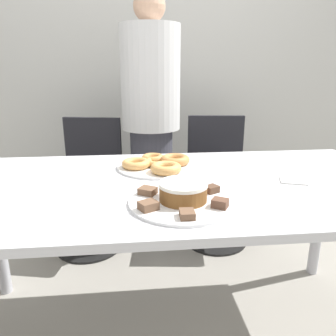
{
  "coord_description": "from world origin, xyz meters",
  "views": [
    {
      "loc": [
        -0.15,
        -1.22,
        1.19
      ],
      "look_at": [
        -0.03,
        -0.0,
        0.81
      ],
      "focal_mm": 35.0,
      "sensor_mm": 36.0,
      "label": 1
    }
  ],
  "objects_px": {
    "frosted_cake": "(182,191)",
    "napkin": "(294,181)",
    "office_chair_left": "(89,189)",
    "plate_cake": "(182,202)",
    "plate_donuts": "(158,166)",
    "person_standing": "(151,121)",
    "office_chair_right": "(216,184)"
  },
  "relations": [
    {
      "from": "person_standing",
      "to": "frosted_cake",
      "type": "relative_size",
      "value": 10.01
    },
    {
      "from": "office_chair_right",
      "to": "person_standing",
      "type": "bearing_deg",
      "value": -176.08
    },
    {
      "from": "plate_cake",
      "to": "napkin",
      "type": "relative_size",
      "value": 3.02
    },
    {
      "from": "office_chair_left",
      "to": "person_standing",
      "type": "bearing_deg",
      "value": 15.25
    },
    {
      "from": "person_standing",
      "to": "office_chair_left",
      "type": "height_order",
      "value": "person_standing"
    },
    {
      "from": "frosted_cake",
      "to": "napkin",
      "type": "xyz_separation_m",
      "value": [
        0.48,
        0.17,
        -0.04
      ]
    },
    {
      "from": "plate_cake",
      "to": "plate_donuts",
      "type": "height_order",
      "value": "same"
    },
    {
      "from": "office_chair_left",
      "to": "napkin",
      "type": "relative_size",
      "value": 7.11
    },
    {
      "from": "person_standing",
      "to": "frosted_cake",
      "type": "height_order",
      "value": "person_standing"
    },
    {
      "from": "plate_cake",
      "to": "plate_donuts",
      "type": "bearing_deg",
      "value": 96.99
    },
    {
      "from": "person_standing",
      "to": "napkin",
      "type": "distance_m",
      "value": 1.09
    },
    {
      "from": "person_standing",
      "to": "plate_cake",
      "type": "height_order",
      "value": "person_standing"
    },
    {
      "from": "plate_cake",
      "to": "napkin",
      "type": "xyz_separation_m",
      "value": [
        0.48,
        0.17,
        -0.0
      ]
    },
    {
      "from": "plate_cake",
      "to": "frosted_cake",
      "type": "relative_size",
      "value": 2.25
    },
    {
      "from": "plate_cake",
      "to": "frosted_cake",
      "type": "height_order",
      "value": "frosted_cake"
    },
    {
      "from": "office_chair_right",
      "to": "plate_cake",
      "type": "bearing_deg",
      "value": -103.65
    },
    {
      "from": "office_chair_left",
      "to": "napkin",
      "type": "distance_m",
      "value": 1.37
    },
    {
      "from": "person_standing",
      "to": "office_chair_left",
      "type": "distance_m",
      "value": 0.62
    },
    {
      "from": "person_standing",
      "to": "plate_donuts",
      "type": "distance_m",
      "value": 0.71
    },
    {
      "from": "person_standing",
      "to": "office_chair_left",
      "type": "xyz_separation_m",
      "value": [
        -0.43,
        -0.02,
        -0.45
      ]
    },
    {
      "from": "napkin",
      "to": "office_chair_left",
      "type": "bearing_deg",
      "value": 135.58
    },
    {
      "from": "person_standing",
      "to": "office_chair_right",
      "type": "distance_m",
      "value": 0.64
    },
    {
      "from": "office_chair_right",
      "to": "plate_donuts",
      "type": "xyz_separation_m",
      "value": [
        -0.46,
        -0.68,
        0.35
      ]
    },
    {
      "from": "office_chair_left",
      "to": "plate_donuts",
      "type": "relative_size",
      "value": 2.34
    },
    {
      "from": "plate_donuts",
      "to": "person_standing",
      "type": "bearing_deg",
      "value": 89.37
    },
    {
      "from": "person_standing",
      "to": "frosted_cake",
      "type": "xyz_separation_m",
      "value": [
        0.04,
        -1.12,
        -0.06
      ]
    },
    {
      "from": "person_standing",
      "to": "office_chair_right",
      "type": "height_order",
      "value": "person_standing"
    },
    {
      "from": "plate_cake",
      "to": "frosted_cake",
      "type": "distance_m",
      "value": 0.04
    },
    {
      "from": "frosted_cake",
      "to": "office_chair_left",
      "type": "bearing_deg",
      "value": 113.26
    },
    {
      "from": "plate_cake",
      "to": "napkin",
      "type": "height_order",
      "value": "plate_cake"
    },
    {
      "from": "plate_donuts",
      "to": "frosted_cake",
      "type": "bearing_deg",
      "value": -83.01
    },
    {
      "from": "frosted_cake",
      "to": "napkin",
      "type": "relative_size",
      "value": 1.34
    }
  ]
}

